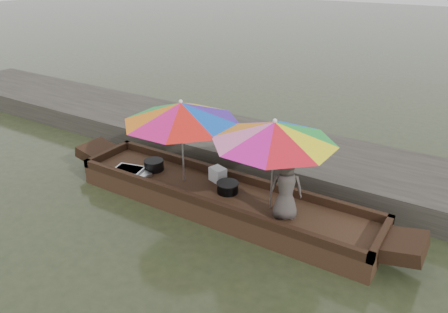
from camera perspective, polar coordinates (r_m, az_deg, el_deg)
The scene contains 11 objects.
water at distance 7.87m, azimuth -0.39°, elevation -6.89°, with size 80.00×80.00×0.00m, color #27301B.
dock at distance 9.46m, azimuth 6.83°, elevation 0.36°, with size 22.00×2.20×0.50m, color #2D2B26.
boat_hull at distance 7.78m, azimuth -0.40°, elevation -5.79°, with size 5.61×1.20×0.35m, color black.
cooking_pot at distance 8.54m, azimuth -9.14°, elevation -1.10°, with size 0.38×0.38×0.20m, color black.
tray_crayfish at distance 8.53m, azimuth -12.30°, elevation -1.81°, with size 0.56×0.38×0.09m, color silver.
tray_scallop at distance 8.42m, azimuth -11.53°, elevation -2.20°, with size 0.56×0.38×0.06m, color silver.
charcoal_grill at distance 7.64m, azimuth 0.48°, elevation -4.12°, with size 0.37×0.37×0.17m, color black.
supply_bag at distance 8.01m, azimuth -0.81°, elevation -2.35°, with size 0.28×0.22×0.26m, color silver.
vendor at distance 6.79m, azimuth 8.11°, elevation -4.13°, with size 0.52×0.34×1.05m, color #463F3B.
umbrella_bow at distance 7.77m, azimuth -5.45°, elevation 1.91°, with size 2.06×2.06×1.55m, color blue, non-canonical shape.
umbrella_stern at distance 6.91m, azimuth 6.37°, elevation -1.15°, with size 1.97×1.97×1.55m, color yellow, non-canonical shape.
Camera 1 is at (3.63, -5.63, 4.12)m, focal length 35.00 mm.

